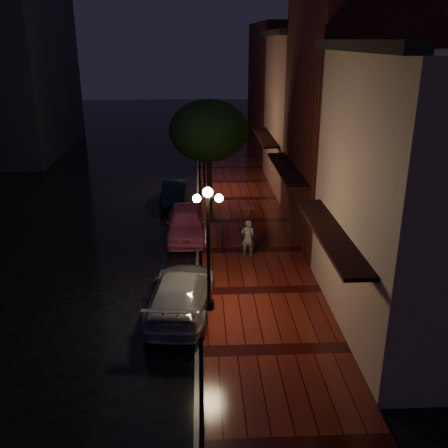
% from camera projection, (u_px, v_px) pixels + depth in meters
% --- Properties ---
extents(ground, '(120.00, 120.00, 0.00)m').
position_uv_depth(ground, '(199.00, 254.00, 21.79)').
color(ground, black).
rests_on(ground, ground).
extents(sidewalk, '(4.50, 60.00, 0.15)m').
position_uv_depth(sidewalk, '(250.00, 251.00, 21.87)').
color(sidewalk, '#4E120D').
rests_on(sidewalk, ground).
extents(curb, '(0.25, 60.00, 0.15)m').
position_uv_depth(curb, '(199.00, 252.00, 21.77)').
color(curb, '#595451').
rests_on(curb, ground).
extents(storefront_near, '(5.00, 8.00, 8.50)m').
position_uv_depth(storefront_near, '(429.00, 200.00, 15.01)').
color(storefront_near, gray).
rests_on(storefront_near, ground).
extents(storefront_mid, '(5.00, 8.00, 11.00)m').
position_uv_depth(storefront_mid, '(355.00, 119.00, 22.06)').
color(storefront_mid, '#511914').
rests_on(storefront_mid, ground).
extents(storefront_far, '(5.00, 8.00, 9.00)m').
position_uv_depth(storefront_far, '(314.00, 116.00, 29.90)').
color(storefront_far, '#8C5951').
rests_on(storefront_far, ground).
extents(storefront_extra, '(5.00, 12.00, 10.00)m').
position_uv_depth(storefront_extra, '(287.00, 91.00, 39.10)').
color(storefront_extra, '#511914').
rests_on(storefront_extra, ground).
extents(streetlamp_near, '(0.96, 0.36, 4.31)m').
position_uv_depth(streetlamp_near, '(208.00, 242.00, 16.22)').
color(streetlamp_near, black).
rests_on(streetlamp_near, sidewalk).
extents(streetlamp_far, '(0.96, 0.36, 4.31)m').
position_uv_depth(streetlamp_far, '(204.00, 152.00, 29.33)').
color(streetlamp_far, black).
rests_on(streetlamp_far, sidewalk).
extents(street_tree, '(4.16, 4.16, 5.80)m').
position_uv_depth(street_tree, '(209.00, 133.00, 25.95)').
color(street_tree, black).
rests_on(street_tree, sidewalk).
extents(pink_car, '(1.81, 4.38, 1.49)m').
position_uv_depth(pink_car, '(186.00, 223.00, 23.32)').
color(pink_car, '#E25D87').
rests_on(pink_car, ground).
extents(navy_car, '(1.48, 3.94, 1.28)m').
position_uv_depth(navy_car, '(175.00, 193.00, 28.21)').
color(navy_car, black).
rests_on(navy_car, ground).
extents(silver_car, '(2.49, 5.09, 1.43)m').
position_uv_depth(silver_car, '(181.00, 293.00, 16.94)').
color(silver_car, '#A4A3AB').
rests_on(silver_car, ground).
extents(woman_with_umbrella, '(0.94, 0.95, 2.25)m').
position_uv_depth(woman_with_umbrella, '(248.00, 223.00, 20.73)').
color(woman_with_umbrella, white).
rests_on(woman_with_umbrella, sidewalk).
extents(parking_meter, '(0.13, 0.10, 1.30)m').
position_uv_depth(parking_meter, '(222.00, 237.00, 21.16)').
color(parking_meter, black).
rests_on(parking_meter, sidewalk).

